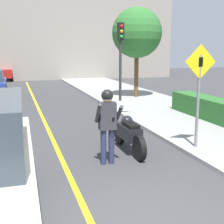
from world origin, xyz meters
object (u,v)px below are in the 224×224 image
Objects in this scene: crossing_sign at (199,87)px; traffic_light at (121,50)px; person_biker at (107,118)px; parked_car_red at (2,71)px; street_tree at (137,33)px; motorcycle at (129,133)px.

traffic_light is at bearing 90.96° from crossing_sign.
parked_car_red is (-3.07, 23.90, -0.27)m from person_biker.
parked_car_red is at bearing 97.32° from person_biker.
parked_car_red is (-7.69, 14.23, -2.81)m from street_tree.
street_tree is at bearing 57.57° from traffic_light.
person_biker is 2.71m from crossing_sign.
crossing_sign is at bearing -89.04° from traffic_light.
parked_car_red is at bearing 118.38° from street_tree.
motorcycle is 0.43× the size of street_tree.
motorcycle is 0.78× the size of crossing_sign.
motorcycle is 0.51× the size of parked_car_red.
street_tree reaches higher than person_biker.
person_biker is 0.66× the size of crossing_sign.
motorcycle is 10.19m from street_tree.
traffic_light is (-0.10, 6.10, 0.98)m from crossing_sign.
person_biker is at bearing -82.68° from parked_car_red.
person_biker reaches higher than motorcycle.
street_tree is at bearing 64.46° from person_biker.
traffic_light is at bearing -72.33° from parked_car_red.
traffic_light is 0.77× the size of street_tree.
motorcycle is at bearing -106.81° from traffic_light.
parked_car_red is (-5.69, 23.64, -0.91)m from crossing_sign.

